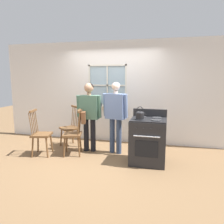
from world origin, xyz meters
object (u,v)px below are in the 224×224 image
Objects in this scene: kettle at (140,115)px; handbag at (83,117)px; chair_by_window at (73,134)px; chair_center_cluster at (41,135)px; person_teen_center at (116,111)px; person_elderly_left at (89,110)px; potted_plant at (99,103)px; chair_near_wall at (70,128)px; stove at (148,140)px.

kettle is 0.80× the size of handbag.
chair_center_cluster is at bearing -91.37° from chair_by_window.
chair_by_window is at bearing -87.52° from chair_center_cluster.
person_elderly_left is at bearing -165.37° from person_teen_center.
person_teen_center is at bearing -52.38° from potted_plant.
chair_by_window and chair_near_wall have the same top height.
potted_plant is (0.24, 1.20, 0.59)m from chair_by_window.
chair_near_wall is 0.96× the size of stove.
chair_center_cluster is at bearing -148.45° from person_teen_center.
chair_center_cluster is at bearing -152.60° from person_elderly_left.
kettle is 1.90m from potted_plant.
person_elderly_left is at bearing 164.74° from stove.
handbag is at bearing 168.62° from kettle.
kettle reaches higher than chair_near_wall.
kettle is at bearing -23.09° from person_elderly_left.
handbag is (-1.46, 0.13, 0.39)m from stove.
person_elderly_left reaches higher than stove.
stove is 0.59m from kettle.
stove is 1.52m from handbag.
chair_by_window is 1.10m from person_teen_center.
person_teen_center is at bearing 31.24° from chair_near_wall.
chair_near_wall is 2.11m from stove.
person_teen_center is 1.51× the size of stove.
stove is (2.39, 0.14, 0.00)m from chair_center_cluster.
chair_near_wall is 3.37× the size of handbag.
person_teen_center reaches higher than handbag.
person_teen_center reaches higher than potted_plant.
person_elderly_left is (0.27, 0.32, 0.53)m from chair_by_window.
chair_near_wall is 1.05m from potted_plant.
stove is (2.02, -0.61, 0.00)m from chair_near_wall.
chair_by_window is at bearing -17.92° from chair_near_wall.
handbag is at bearing -101.46° from person_elderly_left.
chair_center_cluster is 4.43× the size of potted_plant.
stove is 4.39× the size of kettle.
person_teen_center is 1.08m from potted_plant.
potted_plant reaches higher than chair_near_wall.
handbag is at bearing 0.04° from chair_near_wall.
chair_center_cluster is 1.05m from handbag.
person_elderly_left is 6.93× the size of potted_plant.
chair_near_wall is at bearing 158.31° from kettle.
handbag is (-0.02, -1.13, -0.20)m from potted_plant.
chair_near_wall is 0.83m from chair_center_cluster.
chair_center_cluster is at bearing -124.19° from potted_plant.
kettle is 1.34m from handbag.
chair_center_cluster is 0.96× the size of stove.
chair_by_window is at bearing 172.77° from kettle.
person_teen_center reaches higher than chair_near_wall.
chair_by_window is 0.73m from chair_center_cluster.
potted_plant is (0.58, 0.65, 0.59)m from chair_near_wall.
chair_by_window is at bearing -146.28° from person_teen_center.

